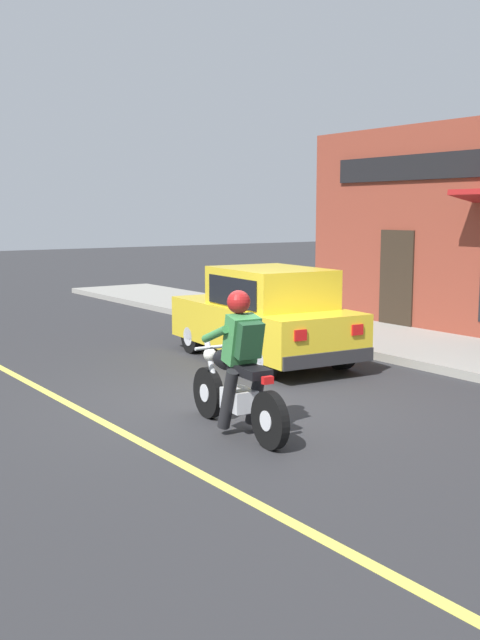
% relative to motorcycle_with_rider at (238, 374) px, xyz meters
% --- Properties ---
extents(ground_plane, '(80.00, 80.00, 0.00)m').
position_rel_motorcycle_with_rider_xyz_m(ground_plane, '(0.73, 1.03, -0.68)').
color(ground_plane, '#2B2B2D').
extents(sidewalk_curb, '(2.60, 22.00, 0.14)m').
position_rel_motorcycle_with_rider_xyz_m(sidewalk_curb, '(5.58, 4.03, -0.61)').
color(sidewalk_curb, gray).
rests_on(sidewalk_curb, ground).
extents(lane_stripe, '(0.12, 19.80, 0.01)m').
position_rel_motorcycle_with_rider_xyz_m(lane_stripe, '(-1.07, 4.03, -0.67)').
color(lane_stripe, '#D1C64C').
rests_on(lane_stripe, ground).
extents(motorcycle_with_rider, '(0.60, 2.02, 1.62)m').
position_rel_motorcycle_with_rider_xyz_m(motorcycle_with_rider, '(0.00, 0.00, 0.00)').
color(motorcycle_with_rider, black).
rests_on(motorcycle_with_rider, ground).
extents(car_hatchback, '(2.00, 3.92, 1.57)m').
position_rel_motorcycle_with_rider_xyz_m(car_hatchback, '(2.70, 3.08, 0.09)').
color(car_hatchback, black).
rests_on(car_hatchback, ground).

